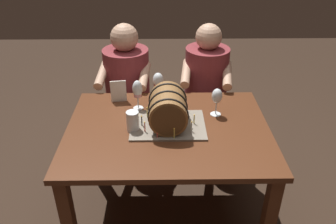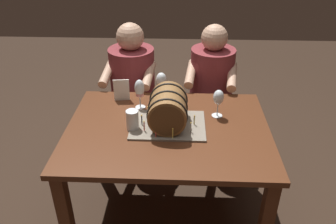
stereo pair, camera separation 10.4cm
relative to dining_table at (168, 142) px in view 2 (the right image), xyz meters
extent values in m
plane|color=#332319|center=(0.00, 0.00, -0.64)|extent=(8.00, 8.00, 0.00)
cube|color=#562D19|center=(0.00, 0.00, 0.09)|extent=(1.27, 0.95, 0.03)
cube|color=#562D19|center=(-0.57, -0.42, -0.28)|extent=(0.07, 0.07, 0.72)
cube|color=#562D19|center=(-0.57, 0.42, -0.28)|extent=(0.07, 0.07, 0.72)
cube|color=#562D19|center=(0.57, 0.42, -0.28)|extent=(0.07, 0.07, 0.72)
cube|color=gray|center=(0.00, 0.02, 0.12)|extent=(0.47, 0.35, 0.01)
cylinder|color=brown|center=(0.00, 0.02, 0.24)|extent=(0.23, 0.29, 0.23)
cylinder|color=#4F371E|center=(0.00, -0.12, 0.24)|extent=(0.20, 0.00, 0.20)
cylinder|color=#4F371E|center=(0.00, 0.17, 0.24)|extent=(0.20, 0.00, 0.20)
torus|color=black|center=(0.00, -0.08, 0.24)|extent=(0.25, 0.01, 0.25)
torus|color=black|center=(0.00, 0.02, 0.24)|extent=(0.25, 0.01, 0.25)
torus|color=black|center=(0.00, 0.12, 0.24)|extent=(0.25, 0.01, 0.25)
cylinder|color=#EAD666|center=(0.16, 0.03, 0.15)|extent=(0.01, 0.01, 0.06)
sphere|color=#F9C64C|center=(0.16, 0.03, 0.19)|extent=(0.01, 0.01, 0.01)
cylinder|color=#EAD666|center=(0.12, 0.13, 0.15)|extent=(0.01, 0.01, 0.05)
sphere|color=#F9C64C|center=(0.12, 0.13, 0.18)|extent=(0.01, 0.01, 0.01)
cylinder|color=black|center=(0.04, 0.18, 0.15)|extent=(0.01, 0.01, 0.06)
sphere|color=#F9C64C|center=(0.04, 0.18, 0.19)|extent=(0.01, 0.01, 0.01)
cylinder|color=silver|center=(-0.04, 0.18, 0.16)|extent=(0.01, 0.01, 0.06)
sphere|color=#F9C64C|center=(-0.04, 0.18, 0.19)|extent=(0.01, 0.01, 0.01)
cylinder|color=#EAD666|center=(-0.13, 0.12, 0.15)|extent=(0.01, 0.01, 0.06)
sphere|color=#F9C64C|center=(-0.13, 0.12, 0.19)|extent=(0.01, 0.01, 0.01)
cylinder|color=black|center=(-0.16, 0.01, 0.15)|extent=(0.01, 0.01, 0.06)
sphere|color=#F9C64C|center=(-0.16, 0.01, 0.19)|extent=(0.01, 0.01, 0.01)
cylinder|color=#D64C47|center=(-0.14, -0.06, 0.15)|extent=(0.01, 0.01, 0.06)
sphere|color=#F9C64C|center=(-0.14, -0.06, 0.19)|extent=(0.01, 0.01, 0.01)
cylinder|color=#D64C47|center=(-0.07, -0.12, 0.16)|extent=(0.01, 0.01, 0.06)
sphere|color=#F9C64C|center=(-0.07, -0.12, 0.19)|extent=(0.01, 0.01, 0.01)
cylinder|color=#EAD666|center=(0.03, -0.13, 0.15)|extent=(0.01, 0.01, 0.06)
sphere|color=#F9C64C|center=(0.03, -0.13, 0.19)|extent=(0.01, 0.01, 0.01)
cylinder|color=silver|center=(0.14, -0.06, 0.15)|extent=(0.01, 0.01, 0.06)
sphere|color=#F9C64C|center=(0.14, -0.06, 0.19)|extent=(0.01, 0.01, 0.01)
cylinder|color=white|center=(0.32, 0.16, 0.11)|extent=(0.07, 0.07, 0.00)
cylinder|color=white|center=(0.32, 0.16, 0.16)|extent=(0.01, 0.01, 0.08)
ellipsoid|color=white|center=(0.32, 0.16, 0.25)|extent=(0.07, 0.07, 0.10)
cylinder|color=white|center=(-0.20, 0.25, 0.11)|extent=(0.07, 0.07, 0.00)
cylinder|color=white|center=(-0.20, 0.25, 0.16)|extent=(0.01, 0.01, 0.09)
ellipsoid|color=white|center=(-0.20, 0.25, 0.26)|extent=(0.07, 0.07, 0.12)
cylinder|color=pink|center=(-0.20, 0.25, 0.23)|extent=(0.05, 0.05, 0.05)
cylinder|color=white|center=(-0.06, 0.42, 0.11)|extent=(0.07, 0.07, 0.00)
cylinder|color=white|center=(-0.06, 0.42, 0.16)|extent=(0.01, 0.01, 0.08)
ellipsoid|color=white|center=(-0.06, 0.42, 0.25)|extent=(0.08, 0.08, 0.10)
cylinder|color=maroon|center=(-0.06, 0.42, 0.22)|extent=(0.06, 0.06, 0.04)
cylinder|color=white|center=(-0.21, -0.03, 0.18)|extent=(0.08, 0.08, 0.13)
cylinder|color=#C6842D|center=(-0.21, -0.03, 0.16)|extent=(0.07, 0.07, 0.09)
cylinder|color=white|center=(-0.21, -0.03, 0.21)|extent=(0.07, 0.07, 0.01)
cube|color=silver|center=(-0.34, 0.35, 0.19)|extent=(0.11, 0.03, 0.16)
cube|color=#4C1B1E|center=(-0.32, 0.76, -0.42)|extent=(0.34, 0.32, 0.45)
cylinder|color=maroon|center=(-0.32, 0.76, 0.08)|extent=(0.40, 0.40, 0.54)
sphere|color=tan|center=(-0.32, 0.76, 0.44)|extent=(0.22, 0.22, 0.22)
cylinder|color=tan|center=(-0.17, 0.61, 0.19)|extent=(0.10, 0.31, 0.14)
cylinder|color=tan|center=(-0.50, 0.64, 0.19)|extent=(0.10, 0.31, 0.14)
cube|color=#4C1B1E|center=(0.32, 0.76, -0.42)|extent=(0.34, 0.32, 0.45)
cylinder|color=maroon|center=(0.32, 0.76, 0.08)|extent=(0.39, 0.39, 0.55)
sphere|color=tan|center=(0.32, 0.76, 0.45)|extent=(0.21, 0.21, 0.21)
cylinder|color=tan|center=(0.46, 0.61, 0.19)|extent=(0.11, 0.31, 0.14)
cylinder|color=tan|center=(0.15, 0.65, 0.19)|extent=(0.11, 0.31, 0.14)
camera|label=1|loc=(-0.03, -1.78, 1.27)|focal=36.46mm
camera|label=2|loc=(0.08, -1.78, 1.27)|focal=36.46mm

